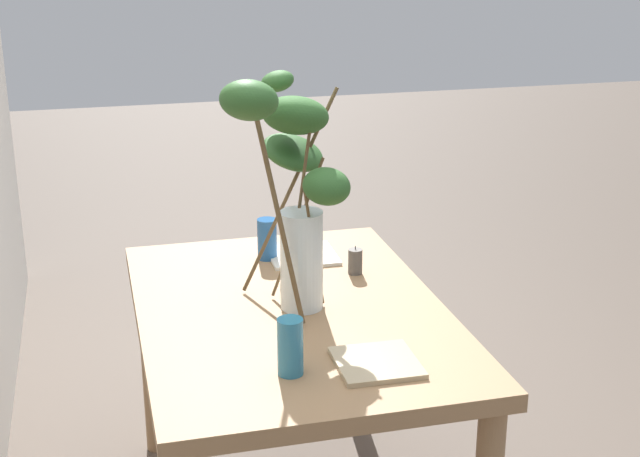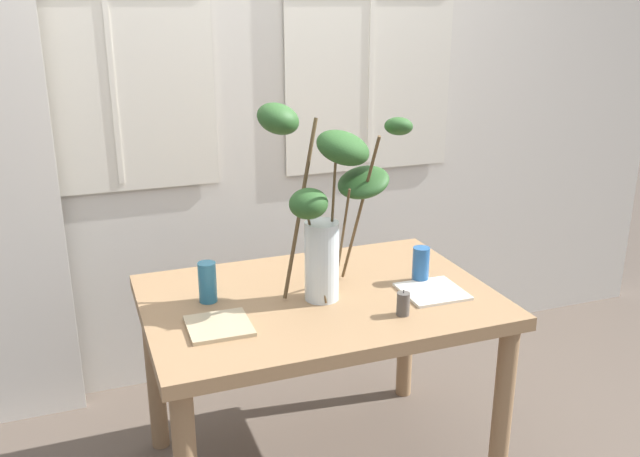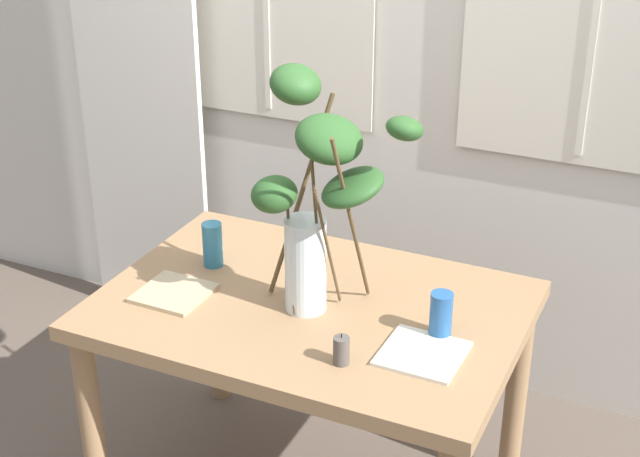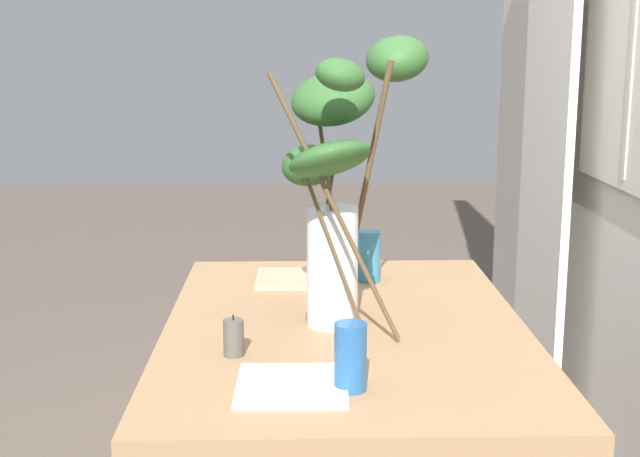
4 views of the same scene
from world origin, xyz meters
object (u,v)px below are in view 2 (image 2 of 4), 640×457
object	(u,v)px
plate_square_right	(432,291)
drinking_glass_blue_right	(421,264)
vase_with_branches	(327,195)
drinking_glass_blue_left	(207,282)
pillar_candle	(403,304)
dining_table	(319,321)
plate_square_left	(219,326)

from	to	relation	value
plate_square_right	drinking_glass_blue_right	bearing A→B (deg)	84.25
vase_with_branches	plate_square_right	xyz separation A→B (m)	(0.38, -0.11, -0.38)
drinking_glass_blue_left	pillar_candle	size ratio (longest dim) A/B	1.58
drinking_glass_blue_left	plate_square_right	xyz separation A→B (m)	(0.80, -0.22, -0.07)
drinking_glass_blue_left	vase_with_branches	bearing A→B (deg)	-14.21
drinking_glass_blue_right	dining_table	bearing A→B (deg)	178.28
vase_with_branches	drinking_glass_blue_right	distance (m)	0.50
plate_square_left	plate_square_right	size ratio (longest dim) A/B	0.94
plate_square_left	plate_square_right	world-z (taller)	plate_square_left
plate_square_right	drinking_glass_blue_left	bearing A→B (deg)	164.68
drinking_glass_blue_left	pillar_candle	xyz separation A→B (m)	(0.61, -0.35, -0.03)
drinking_glass_blue_left	dining_table	bearing A→B (deg)	-12.82
dining_table	drinking_glass_blue_left	size ratio (longest dim) A/B	8.57
dining_table	plate_square_right	distance (m)	0.44
plate_square_left	plate_square_right	xyz separation A→B (m)	(0.81, 0.00, -0.00)
dining_table	plate_square_left	xyz separation A→B (m)	(-0.40, -0.13, 0.11)
drinking_glass_blue_right	plate_square_right	distance (m)	0.13
dining_table	drinking_glass_blue_right	world-z (taller)	drinking_glass_blue_right
dining_table	drinking_glass_blue_right	distance (m)	0.45
dining_table	vase_with_branches	bearing A→B (deg)	-32.60
dining_table	plate_square_right	size ratio (longest dim) A/B	5.75
vase_with_branches	pillar_candle	world-z (taller)	vase_with_branches
drinking_glass_blue_left	plate_square_right	distance (m)	0.83
drinking_glass_blue_right	pillar_candle	distance (m)	0.32
plate_square_right	pillar_candle	xyz separation A→B (m)	(-0.19, -0.13, 0.04)
drinking_glass_blue_right	plate_square_left	xyz separation A→B (m)	(-0.82, -0.12, -0.06)
dining_table	plate_square_right	xyz separation A→B (m)	(0.40, -0.13, 0.11)
pillar_candle	plate_square_left	bearing A→B (deg)	168.59
dining_table	plate_square_left	world-z (taller)	plate_square_left
plate_square_left	drinking_glass_blue_right	bearing A→B (deg)	8.39
pillar_candle	dining_table	bearing A→B (deg)	129.77
plate_square_left	pillar_candle	distance (m)	0.63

